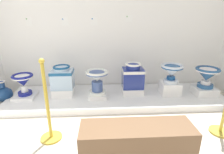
% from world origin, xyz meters
% --- Properties ---
extents(wall_back, '(4.53, 0.06, 2.85)m').
position_xyz_m(wall_back, '(2.16, 2.66, 1.43)').
color(wall_back, white).
rests_on(wall_back, ground_plane).
extents(display_platform, '(3.77, 1.01, 0.11)m').
position_xyz_m(display_platform, '(2.16, 2.10, 0.06)').
color(display_platform, white).
rests_on(display_platform, ground_plane).
extents(plinth_block_slender_white, '(0.35, 0.35, 0.06)m').
position_xyz_m(plinth_block_slender_white, '(0.59, 2.07, 0.14)').
color(plinth_block_slender_white, white).
rests_on(plinth_block_slender_white, display_platform).
extents(antique_toilet_slender_white, '(0.34, 0.34, 0.36)m').
position_xyz_m(antique_toilet_slender_white, '(0.59, 2.07, 0.41)').
color(antique_toilet_slender_white, navy).
rests_on(antique_toilet_slender_white, plinth_block_slender_white).
extents(plinth_block_broad_patterned, '(0.35, 0.34, 0.14)m').
position_xyz_m(plinth_block_broad_patterned, '(1.23, 2.14, 0.18)').
color(plinth_block_broad_patterned, white).
rests_on(plinth_block_broad_patterned, display_platform).
extents(antique_toilet_broad_patterned, '(0.37, 0.32, 0.40)m').
position_xyz_m(antique_toilet_broad_patterned, '(1.23, 2.14, 0.45)').
color(antique_toilet_broad_patterned, '#A6C1DD').
rests_on(antique_toilet_broad_patterned, plinth_block_broad_patterned).
extents(plinth_block_squat_floral, '(0.31, 0.34, 0.07)m').
position_xyz_m(plinth_block_squat_floral, '(1.83, 2.03, 0.14)').
color(plinth_block_squat_floral, white).
rests_on(plinth_block_squat_floral, display_platform).
extents(antique_toilet_squat_floral, '(0.38, 0.38, 0.41)m').
position_xyz_m(antique_toilet_squat_floral, '(1.83, 2.03, 0.45)').
color(antique_toilet_squat_floral, white).
rests_on(antique_toilet_squat_floral, plinth_block_squat_floral).
extents(plinth_block_tall_cobalt, '(0.36, 0.33, 0.11)m').
position_xyz_m(plinth_block_tall_cobalt, '(2.46, 2.16, 0.17)').
color(plinth_block_tall_cobalt, white).
rests_on(plinth_block_tall_cobalt, display_platform).
extents(antique_toilet_tall_cobalt, '(0.37, 0.31, 0.45)m').
position_xyz_m(antique_toilet_tall_cobalt, '(2.46, 2.16, 0.45)').
color(antique_toilet_tall_cobalt, navy).
rests_on(antique_toilet_tall_cobalt, plinth_block_tall_cobalt).
extents(plinth_block_pale_glazed, '(0.33, 0.29, 0.22)m').
position_xyz_m(plinth_block_pale_glazed, '(3.12, 2.07, 0.22)').
color(plinth_block_pale_glazed, white).
rests_on(plinth_block_pale_glazed, display_platform).
extents(antique_toilet_pale_glazed, '(0.38, 0.38, 0.33)m').
position_xyz_m(antique_toilet_pale_glazed, '(3.12, 2.07, 0.54)').
color(antique_toilet_pale_glazed, silver).
rests_on(antique_toilet_pale_glazed, plinth_block_pale_glazed).
extents(plinth_block_rightmost, '(0.37, 0.34, 0.14)m').
position_xyz_m(plinth_block_rightmost, '(3.73, 2.02, 0.18)').
color(plinth_block_rightmost, white).
rests_on(plinth_block_rightmost, display_platform).
extents(antique_toilet_rightmost, '(0.40, 0.40, 0.35)m').
position_xyz_m(antique_toilet_rightmost, '(3.73, 2.02, 0.48)').
color(antique_toilet_rightmost, '#295589').
rests_on(antique_toilet_rightmost, plinth_block_rightmost).
extents(info_placard_first, '(0.10, 0.01, 0.15)m').
position_xyz_m(info_placard_first, '(0.61, 2.62, 1.35)').
color(info_placard_first, white).
extents(info_placard_second, '(0.11, 0.01, 0.14)m').
position_xyz_m(info_placard_second, '(1.25, 2.62, 1.35)').
color(info_placard_second, white).
extents(info_placard_third, '(0.11, 0.01, 0.15)m').
position_xyz_m(info_placard_third, '(1.79, 2.62, 1.36)').
color(info_placard_third, white).
extents(info_placard_fourth, '(0.12, 0.01, 0.13)m').
position_xyz_m(info_placard_fourth, '(2.43, 2.62, 1.40)').
color(info_placard_fourth, white).
extents(decorative_vase_spare, '(0.29, 0.29, 0.40)m').
position_xyz_m(decorative_vase_spare, '(0.20, 2.12, 0.17)').
color(decorative_vase_spare, white).
rests_on(decorative_vase_spare, ground_plane).
extents(stanchion_post_near_left, '(0.26, 0.26, 1.02)m').
position_xyz_m(stanchion_post_near_left, '(1.26, 1.08, 0.30)').
color(stanchion_post_near_left, gold).
rests_on(stanchion_post_near_left, ground_plane).
extents(stanchion_post_near_right, '(0.27, 0.27, 0.95)m').
position_xyz_m(stanchion_post_near_right, '(3.45, 1.08, 0.26)').
color(stanchion_post_near_right, gold).
rests_on(stanchion_post_near_right, ground_plane).
extents(museum_bench, '(1.16, 0.36, 0.40)m').
position_xyz_m(museum_bench, '(2.25, 0.69, 0.20)').
color(museum_bench, brown).
rests_on(museum_bench, ground_plane).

